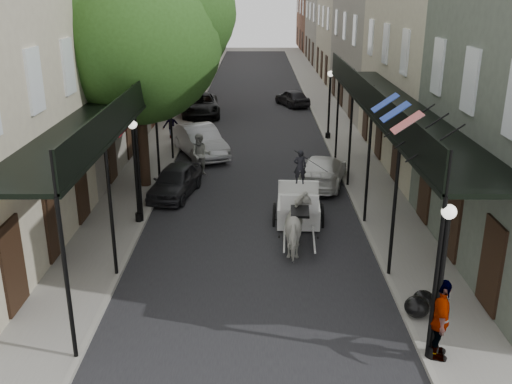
{
  "coord_description": "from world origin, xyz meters",
  "views": [
    {
      "loc": [
        0.11,
        -12.95,
        8.04
      ],
      "look_at": [
        0.1,
        4.96,
        1.6
      ],
      "focal_mm": 40.0,
      "sensor_mm": 36.0,
      "label": 1
    }
  ],
  "objects_px": {
    "pedestrian_sidewalk_right": "(440,320)",
    "car_left_near": "(175,181)",
    "lamppost_left": "(136,170)",
    "car_right_near": "(322,170)",
    "tree_near": "(146,30)",
    "car_left_far": "(200,105)",
    "carriage": "(299,190)",
    "car_left_mid": "(200,141)",
    "pedestrian_sidewalk_left": "(172,124)",
    "tree_far": "(187,25)",
    "lamppost_right_far": "(329,104)",
    "lamppost_right_near": "(440,281)",
    "pedestrian_walking": "(201,155)",
    "car_right_far": "(292,98)",
    "horse": "(300,226)"
  },
  "relations": [
    {
      "from": "pedestrian_sidewalk_right",
      "to": "car_left_near",
      "type": "distance_m",
      "value": 13.27
    },
    {
      "from": "lamppost_left",
      "to": "car_right_near",
      "type": "xyz_separation_m",
      "value": [
        7.05,
        4.41,
        -1.42
      ]
    },
    {
      "from": "tree_near",
      "to": "lamppost_left",
      "type": "height_order",
      "value": "tree_near"
    },
    {
      "from": "lamppost_left",
      "to": "car_left_far",
      "type": "bearing_deg",
      "value": 88.45
    },
    {
      "from": "car_left_far",
      "to": "car_right_near",
      "type": "height_order",
      "value": "car_left_far"
    },
    {
      "from": "car_right_near",
      "to": "carriage",
      "type": "bearing_deg",
      "value": 85.71
    },
    {
      "from": "car_left_mid",
      "to": "pedestrian_sidewalk_left",
      "type": "bearing_deg",
      "value": 97.07
    },
    {
      "from": "tree_far",
      "to": "lamppost_right_far",
      "type": "xyz_separation_m",
      "value": [
        8.35,
        -6.18,
        -3.79
      ]
    },
    {
      "from": "pedestrian_sidewalk_left",
      "to": "car_left_near",
      "type": "height_order",
      "value": "pedestrian_sidewalk_left"
    },
    {
      "from": "carriage",
      "to": "car_right_near",
      "type": "distance_m",
      "value": 4.15
    },
    {
      "from": "lamppost_right_near",
      "to": "pedestrian_walking",
      "type": "bearing_deg",
      "value": 115.39
    },
    {
      "from": "carriage",
      "to": "pedestrian_sidewalk_left",
      "type": "height_order",
      "value": "carriage"
    },
    {
      "from": "tree_near",
      "to": "pedestrian_sidewalk_left",
      "type": "xyz_separation_m",
      "value": [
        -0.4,
        7.83,
        -5.59
      ]
    },
    {
      "from": "car_right_near",
      "to": "car_right_far",
      "type": "relative_size",
      "value": 1.22
    },
    {
      "from": "car_left_mid",
      "to": "car_right_near",
      "type": "xyz_separation_m",
      "value": [
        5.67,
        -4.45,
        -0.14
      ]
    },
    {
      "from": "pedestrian_walking",
      "to": "car_left_far",
      "type": "xyz_separation_m",
      "value": [
        -1.21,
        12.74,
        -0.23
      ]
    },
    {
      "from": "car_left_mid",
      "to": "lamppost_right_near",
      "type": "bearing_deg",
      "value": -91.69
    },
    {
      "from": "horse",
      "to": "car_right_near",
      "type": "relative_size",
      "value": 0.48
    },
    {
      "from": "horse",
      "to": "pedestrian_sidewalk_right",
      "type": "relative_size",
      "value": 1.07
    },
    {
      "from": "pedestrian_walking",
      "to": "horse",
      "type": "bearing_deg",
      "value": -65.48
    },
    {
      "from": "pedestrian_sidewalk_right",
      "to": "car_right_near",
      "type": "distance_m",
      "value": 12.48
    },
    {
      "from": "tree_far",
      "to": "car_left_far",
      "type": "xyz_separation_m",
      "value": [
        0.65,
        0.25,
        -5.11
      ]
    },
    {
      "from": "car_left_near",
      "to": "pedestrian_sidewalk_right",
      "type": "bearing_deg",
      "value": -45.57
    },
    {
      "from": "lamppost_right_far",
      "to": "pedestrian_walking",
      "type": "relative_size",
      "value": 1.94
    },
    {
      "from": "pedestrian_sidewalk_right",
      "to": "car_left_far",
      "type": "height_order",
      "value": "pedestrian_sidewalk_right"
    },
    {
      "from": "lamppost_right_near",
      "to": "car_left_far",
      "type": "xyz_separation_m",
      "value": [
        -7.7,
        26.42,
        -1.33
      ]
    },
    {
      "from": "lamppost_right_far",
      "to": "car_right_near",
      "type": "bearing_deg",
      "value": -98.63
    },
    {
      "from": "carriage",
      "to": "pedestrian_sidewalk_right",
      "type": "distance_m",
      "value": 8.88
    },
    {
      "from": "tree_far",
      "to": "carriage",
      "type": "height_order",
      "value": "tree_far"
    },
    {
      "from": "horse",
      "to": "car_left_far",
      "type": "distance_m",
      "value": 21.27
    },
    {
      "from": "lamppost_right_near",
      "to": "car_right_near",
      "type": "bearing_deg",
      "value": 95.3
    },
    {
      "from": "lamppost_right_near",
      "to": "car_left_mid",
      "type": "distance_m",
      "value": 18.24
    },
    {
      "from": "car_right_far",
      "to": "lamppost_left",
      "type": "bearing_deg",
      "value": 50.69
    },
    {
      "from": "tree_far",
      "to": "pedestrian_walking",
      "type": "height_order",
      "value": "tree_far"
    },
    {
      "from": "lamppost_right_far",
      "to": "car_left_near",
      "type": "distance_m",
      "value": 11.67
    },
    {
      "from": "lamppost_left",
      "to": "pedestrian_walking",
      "type": "bearing_deg",
      "value": 73.29
    },
    {
      "from": "pedestrian_walking",
      "to": "car_right_near",
      "type": "xyz_separation_m",
      "value": [
        5.34,
        -1.27,
        -0.33
      ]
    },
    {
      "from": "lamppost_right_near",
      "to": "pedestrian_sidewalk_right",
      "type": "distance_m",
      "value": 0.96
    },
    {
      "from": "pedestrian_sidewalk_left",
      "to": "car_left_near",
      "type": "distance_m",
      "value": 9.12
    },
    {
      "from": "car_left_mid",
      "to": "car_right_far",
      "type": "bearing_deg",
      "value": 43.48
    },
    {
      "from": "pedestrian_sidewalk_left",
      "to": "carriage",
      "type": "bearing_deg",
      "value": 113.46
    },
    {
      "from": "lamppost_right_far",
      "to": "horse",
      "type": "relative_size",
      "value": 1.79
    },
    {
      "from": "car_left_mid",
      "to": "car_left_far",
      "type": "xyz_separation_m",
      "value": [
        -0.88,
        9.56,
        -0.04
      ]
    },
    {
      "from": "lamppost_left",
      "to": "lamppost_right_far",
      "type": "distance_m",
      "value": 14.53
    },
    {
      "from": "lamppost_left",
      "to": "carriage",
      "type": "height_order",
      "value": "lamppost_left"
    },
    {
      "from": "tree_near",
      "to": "car_right_far",
      "type": "xyz_separation_m",
      "value": [
        6.88,
        17.55,
        -5.88
      ]
    },
    {
      "from": "lamppost_left",
      "to": "pedestrian_sidewalk_left",
      "type": "height_order",
      "value": "lamppost_left"
    },
    {
      "from": "lamppost_right_far",
      "to": "car_left_far",
      "type": "relative_size",
      "value": 0.71
    },
    {
      "from": "car_left_near",
      "to": "car_right_far",
      "type": "xyz_separation_m",
      "value": [
        5.88,
        18.73,
        -0.03
      ]
    },
    {
      "from": "lamppost_left",
      "to": "carriage",
      "type": "xyz_separation_m",
      "value": [
        5.74,
        0.5,
        -0.91
      ]
    }
  ]
}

